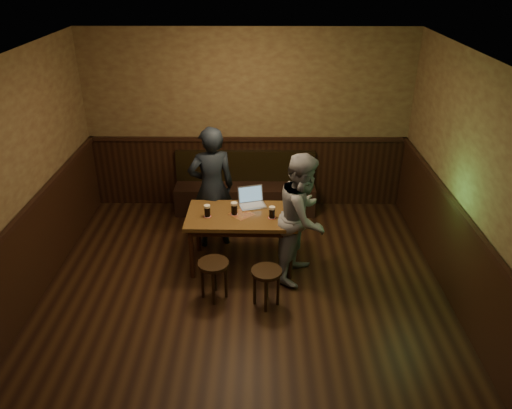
{
  "coord_description": "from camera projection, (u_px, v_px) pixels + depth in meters",
  "views": [
    {
      "loc": [
        0.19,
        -4.44,
        3.74
      ],
      "look_at": [
        0.14,
        1.07,
        0.94
      ],
      "focal_mm": 35.0,
      "sensor_mm": 36.0,
      "label": 1
    }
  ],
  "objects": [
    {
      "name": "bench",
      "position": [
        245.0,
        192.0,
        7.96
      ],
      "size": [
        2.2,
        0.5,
        0.95
      ],
      "color": "black",
      "rests_on": "ground"
    },
    {
      "name": "stool_right",
      "position": [
        266.0,
        277.0,
        5.75
      ],
      "size": [
        0.38,
        0.38,
        0.48
      ],
      "rotation": [
        0.0,
        0.0,
        -0.06
      ],
      "color": "black",
      "rests_on": "ground"
    },
    {
      "name": "menu",
      "position": [
        289.0,
        220.0,
        6.21
      ],
      "size": [
        0.23,
        0.17,
        0.0
      ],
      "primitive_type": "cube",
      "rotation": [
        0.0,
        0.0,
        -0.08
      ],
      "color": "silver",
      "rests_on": "pub_table"
    },
    {
      "name": "laptop",
      "position": [
        252.0,
        201.0,
        6.57
      ],
      "size": [
        0.4,
        0.35,
        0.24
      ],
      "rotation": [
        0.0,
        0.0,
        0.29
      ],
      "color": "silver",
      "rests_on": "pub_table"
    },
    {
      "name": "stool_left",
      "position": [
        214.0,
        269.0,
        5.87
      ],
      "size": [
        0.38,
        0.38,
        0.5
      ],
      "rotation": [
        0.0,
        0.0,
        0.02
      ],
      "color": "black",
      "rests_on": "ground"
    },
    {
      "name": "pint_mid",
      "position": [
        234.0,
        208.0,
        6.32
      ],
      "size": [
        0.11,
        0.11,
        0.17
      ],
      "color": "maroon",
      "rests_on": "pub_table"
    },
    {
      "name": "pint_right",
      "position": [
        272.0,
        212.0,
        6.24
      ],
      "size": [
        0.1,
        0.1,
        0.16
      ],
      "color": "maroon",
      "rests_on": "pub_table"
    },
    {
      "name": "pub_table",
      "position": [
        242.0,
        221.0,
        6.41
      ],
      "size": [
        1.41,
        0.82,
        0.75
      ],
      "rotation": [
        0.0,
        0.0,
        -0.01
      ],
      "color": "#543818",
      "rests_on": "ground"
    },
    {
      "name": "person_suit",
      "position": [
        212.0,
        188.0,
        6.79
      ],
      "size": [
        0.73,
        0.58,
        1.74
      ],
      "primitive_type": "imported",
      "rotation": [
        0.0,
        0.0,
        3.43
      ],
      "color": "black",
      "rests_on": "ground"
    },
    {
      "name": "room",
      "position": [
        242.0,
        219.0,
        5.31
      ],
      "size": [
        5.04,
        6.04,
        2.84
      ],
      "color": "black",
      "rests_on": "ground"
    },
    {
      "name": "pint_left",
      "position": [
        207.0,
        211.0,
        6.27
      ],
      "size": [
        0.1,
        0.1,
        0.16
      ],
      "color": "maroon",
      "rests_on": "pub_table"
    },
    {
      "name": "person_grey",
      "position": [
        303.0,
        217.0,
        6.12
      ],
      "size": [
        0.88,
        0.98,
        1.66
      ],
      "primitive_type": "imported",
      "rotation": [
        0.0,
        0.0,
        1.19
      ],
      "color": "gray",
      "rests_on": "ground"
    }
  ]
}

